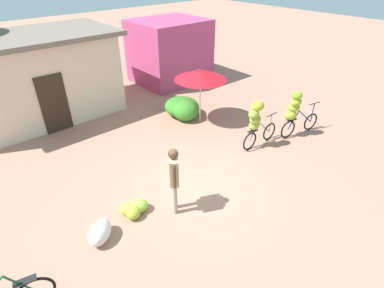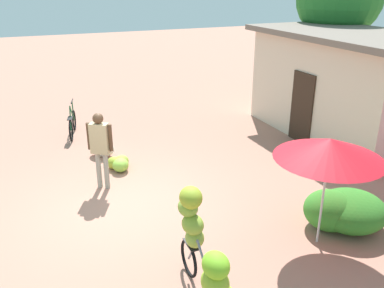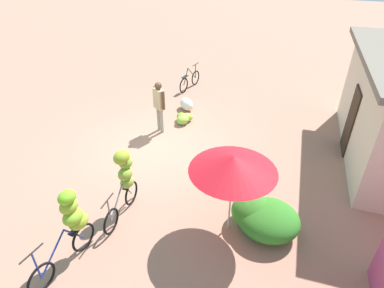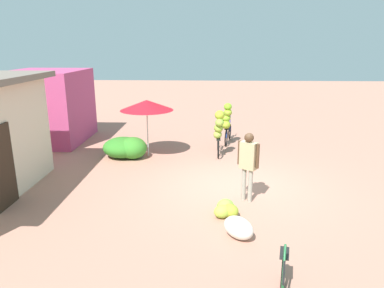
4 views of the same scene
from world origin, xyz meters
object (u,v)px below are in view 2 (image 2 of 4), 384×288
at_px(building_low, 345,85).
at_px(bicycle_leftmost, 72,124).
at_px(produce_sack, 102,148).
at_px(market_umbrella, 330,149).
at_px(bicycle_near_pile, 194,229).
at_px(person_vendor, 100,143).
at_px(banana_pile_on_ground, 119,163).

bearing_deg(building_low, bicycle_leftmost, -112.98).
xyz_separation_m(building_low, produce_sack, (-1.19, -6.91, -1.31)).
distance_m(market_umbrella, bicycle_near_pile, 2.60).
bearing_deg(bicycle_near_pile, person_vendor, -170.67).
bearing_deg(produce_sack, person_vendor, -11.14).
bearing_deg(banana_pile_on_ground, bicycle_leftmost, -166.85).
distance_m(bicycle_leftmost, banana_pile_on_ground, 2.99).
relative_size(building_low, produce_sack, 8.37).
relative_size(market_umbrella, bicycle_near_pile, 1.21).
bearing_deg(market_umbrella, person_vendor, -139.45).
xyz_separation_m(bicycle_leftmost, produce_sack, (1.94, 0.48, -0.13)).
height_order(banana_pile_on_ground, person_vendor, person_vendor).
distance_m(market_umbrella, person_vendor, 4.76).
xyz_separation_m(building_low, bicycle_leftmost, (-3.13, -7.39, -1.19)).
bearing_deg(produce_sack, market_umbrella, 26.86).
relative_size(bicycle_leftmost, bicycle_near_pile, 0.97).
bearing_deg(bicycle_near_pile, produce_sack, -177.33).
distance_m(bicycle_near_pile, banana_pile_on_ground, 4.56).
bearing_deg(person_vendor, building_low, 94.58).
height_order(bicycle_near_pile, banana_pile_on_ground, bicycle_near_pile).
bearing_deg(market_umbrella, bicycle_leftmost, -156.40).
bearing_deg(market_umbrella, banana_pile_on_ground, -150.24).
distance_m(building_low, market_umbrella, 5.92).
relative_size(building_low, bicycle_near_pile, 3.59).
distance_m(market_umbrella, banana_pile_on_ground, 5.31).
bearing_deg(produce_sack, bicycle_leftmost, -166.21).
height_order(bicycle_near_pile, person_vendor, person_vendor).
distance_m(bicycle_leftmost, person_vendor, 3.79).
height_order(bicycle_near_pile, produce_sack, bicycle_near_pile).
relative_size(market_umbrella, banana_pile_on_ground, 2.52).
bearing_deg(market_umbrella, building_low, 134.69).
relative_size(market_umbrella, person_vendor, 1.13).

